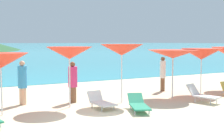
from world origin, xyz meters
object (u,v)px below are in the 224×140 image
umbrella_6 (173,54)px  beachgoer_2 (163,73)px  lounge_chair_8 (101,102)px  beachgoer_0 (22,82)px  umbrella_4 (69,53)px  umbrella_5 (122,50)px  lounge_chair_1 (138,104)px  umbrella_3 (1,61)px  lounge_chair_6 (202,94)px  beachgoer_1 (73,81)px  umbrella_7 (201,54)px

umbrella_6 → beachgoer_2: size_ratio=1.35×
lounge_chair_8 → beachgoer_0: bearing=133.1°
umbrella_4 → umbrella_5: size_ratio=0.96×
lounge_chair_1 → umbrella_3: bearing=-178.0°
umbrella_6 → lounge_chair_6: bearing=-80.1°
lounge_chair_1 → beachgoer_2: 5.07m
umbrella_5 → beachgoer_0: (-3.63, 1.60, -1.25)m
beachgoer_0 → beachgoer_1: 2.00m
lounge_chair_6 → beachgoer_2: beachgoer_2 is taller
umbrella_4 → beachgoer_0: 2.32m
umbrella_5 → umbrella_7: bearing=2.0°
umbrella_4 → umbrella_6: 4.88m
lounge_chair_8 → umbrella_6: bearing=6.2°
umbrella_4 → umbrella_6: bearing=-2.3°
umbrella_5 → umbrella_6: size_ratio=1.02×
umbrella_6 → lounge_chair_8: bearing=-170.7°
lounge_chair_1 → lounge_chair_6: size_ratio=1.21×
umbrella_6 → umbrella_7: size_ratio=1.09×
umbrella_7 → lounge_chair_8: bearing=-172.2°
lounge_chair_1 → beachgoer_1: (-1.42, 2.70, 0.63)m
lounge_chair_1 → umbrella_7: bearing=43.7°
lounge_chair_6 → beachgoer_2: size_ratio=0.84×
lounge_chair_8 → beachgoer_1: 1.84m
umbrella_7 → umbrella_4: bearing=179.7°
umbrella_4 → umbrella_7: size_ratio=1.06×
umbrella_3 → beachgoer_2: size_ratio=1.21×
lounge_chair_6 → lounge_chair_8: 4.35m
umbrella_6 → lounge_chair_6: size_ratio=1.62×
lounge_chair_8 → lounge_chair_6: bearing=-15.2°
lounge_chair_8 → beachgoer_0: 3.31m
beachgoer_1 → lounge_chair_6: bearing=-57.0°
beachgoer_0 → beachgoer_2: (7.09, 0.07, 0.02)m
beachgoer_2 → umbrella_5: bearing=-19.7°
umbrella_5 → umbrella_3: bearing=179.2°
beachgoer_0 → lounge_chair_6: bearing=-59.7°
umbrella_6 → beachgoer_2: bearing=65.2°
beachgoer_2 → umbrella_7: bearing=81.2°
lounge_chair_6 → beachgoer_2: 3.33m
umbrella_4 → umbrella_6: (4.88, -0.20, -0.13)m
umbrella_4 → umbrella_7: (6.78, -0.04, -0.16)m
umbrella_6 → lounge_chair_1: umbrella_6 is taller
lounge_chair_1 → beachgoer_1: 3.12m
umbrella_6 → lounge_chair_6: 2.27m
umbrella_6 → lounge_chair_6: (0.27, -1.56, -1.62)m
lounge_chair_6 → lounge_chair_1: bearing=168.4°
beachgoer_2 → lounge_chair_1: bearing=-3.8°
umbrella_4 → beachgoer_2: size_ratio=1.32×
umbrella_7 → lounge_chair_8: (-5.88, -0.81, -1.64)m
umbrella_3 → umbrella_5: size_ratio=0.88×
umbrella_3 → beachgoer_0: 2.12m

